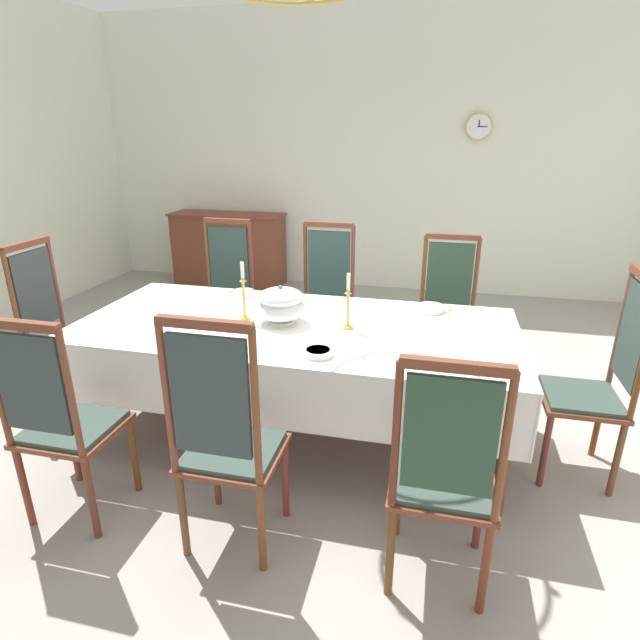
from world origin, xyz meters
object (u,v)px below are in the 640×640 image
object	(u,v)px
bowl_near_right	(243,292)
bowl_far_left	(318,352)
chair_south_c	(444,473)
candlestick_east	(348,307)
dining_table	(295,335)
chair_head_east	(599,379)
candlestick_west	(244,297)
spoon_secondary	(230,292)
soup_tureen	(281,305)
bowl_near_left	(431,308)
sideboard	(229,249)
chair_north_a	(226,293)
chair_south_a	(61,419)
chair_north_c	(446,312)
chair_head_west	(57,327)
mounted_clock	(479,127)
chair_south_b	(226,438)
spoon_primary	(449,310)
chair_north_b	(325,301)

from	to	relation	value
bowl_near_right	bowl_far_left	distance (m)	1.17
chair_south_c	candlestick_east	xyz separation A→B (m)	(-0.59, 1.00, 0.34)
dining_table	chair_head_east	size ratio (longest dim) A/B	2.17
candlestick_west	spoon_secondary	bearing A→B (deg)	121.91
dining_table	soup_tureen	xyz separation A→B (m)	(-0.09, -0.00, 0.19)
bowl_near_left	sideboard	size ratio (longest dim) A/B	0.12
chair_south_c	bowl_near_left	xyz separation A→B (m)	(-0.12, 1.42, 0.22)
bowl_near_right	spoon_secondary	distance (m)	0.12
chair_south_c	chair_north_a	bearing A→B (deg)	132.17
dining_table	chair_south_a	bearing A→B (deg)	-132.00
chair_south_a	bowl_near_right	xyz separation A→B (m)	(0.38, 1.46, 0.22)
chair_north_c	bowl_near_left	size ratio (longest dim) A/B	6.62
chair_south_c	chair_head_west	world-z (taller)	chair_head_west
chair_south_a	candlestick_east	distance (m)	1.61
chair_north_c	dining_table	bearing A→B (deg)	47.58
candlestick_east	chair_north_c	bearing A→B (deg)	59.55
candlestick_west	sideboard	size ratio (longest dim) A/B	0.25
spoon_secondary	mounted_clock	size ratio (longest dim) A/B	0.61
dining_table	bowl_near_left	size ratio (longest dim) A/B	15.06
chair_south_b	chair_head_east	bearing A→B (deg)	29.56
chair_south_b	bowl_near_left	xyz separation A→B (m)	(0.83, 1.43, 0.20)
chair_south_c	spoon_primary	distance (m)	1.46
sideboard	candlestick_east	bearing A→B (deg)	123.52
chair_north_a	chair_head_west	bearing A→B (deg)	50.31
chair_south_a	chair_head_east	world-z (taller)	chair_head_east
dining_table	candlestick_east	world-z (taller)	candlestick_east
chair_north_a	sideboard	xyz separation A→B (m)	(-0.92, 2.23, -0.15)
chair_north_b	chair_head_west	distance (m)	1.96
dining_table	chair_south_c	xyz separation A→B (m)	(0.91, -1.00, -0.13)
spoon_secondary	sideboard	bearing A→B (deg)	103.13
chair_south_b	chair_south_c	bearing A→B (deg)	0.27
chair_head_west	chair_head_east	world-z (taller)	chair_head_east
chair_south_b	bowl_near_left	world-z (taller)	chair_south_b
chair_south_b	sideboard	world-z (taller)	chair_south_b
chair_north_b	chair_head_west	world-z (taller)	chair_north_b
spoon_secondary	bowl_near_right	bearing A→B (deg)	-23.28
chair_south_b	chair_south_c	world-z (taller)	chair_south_b
chair_north_b	chair_south_c	xyz separation A→B (m)	(0.95, -2.00, -0.03)
chair_head_west	mounted_clock	world-z (taller)	mounted_clock
candlestick_east	chair_south_c	bearing A→B (deg)	-59.51
bowl_far_left	spoon_primary	size ratio (longest dim) A/B	0.86
spoon_primary	bowl_near_left	bearing A→B (deg)	-164.96
chair_north_c	spoon_secondary	distance (m)	1.63
sideboard	candlestick_west	bearing A→B (deg)	114.75
mounted_clock	soup_tureen	bearing A→B (deg)	-109.39
dining_table	candlestick_west	size ratio (longest dim) A/B	7.18
chair_north_c	sideboard	size ratio (longest dim) A/B	0.80
spoon_primary	spoon_secondary	bearing A→B (deg)	-178.99
dining_table	chair_north_c	size ratio (longest dim) A/B	2.28
chair_north_b	sideboard	world-z (taller)	chair_north_b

